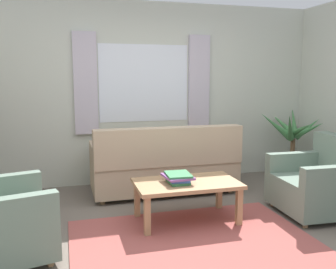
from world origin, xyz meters
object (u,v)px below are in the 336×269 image
(couch, at_px, (165,166))
(coffee_table, at_px, (187,187))
(potted_plant, at_px, (291,150))
(armchair_right, at_px, (320,183))
(book_stack_on_table, at_px, (178,178))

(couch, bearing_deg, coffee_table, 88.08)
(coffee_table, bearing_deg, potted_plant, 30.36)
(armchair_right, bearing_deg, book_stack_on_table, -93.30)
(couch, bearing_deg, potted_plant, -174.39)
(book_stack_on_table, bearing_deg, coffee_table, 7.11)
(armchair_right, height_order, potted_plant, potted_plant)
(coffee_table, xyz_separation_m, potted_plant, (2.10, 1.23, 0.05))
(book_stack_on_table, bearing_deg, armchair_right, -5.69)
(coffee_table, height_order, book_stack_on_table, book_stack_on_table)
(coffee_table, bearing_deg, book_stack_on_table, -172.89)
(couch, relative_size, coffee_table, 1.73)
(coffee_table, bearing_deg, armchair_right, -6.54)
(couch, xyz_separation_m, potted_plant, (2.06, 0.20, 0.06))
(armchair_right, bearing_deg, coffee_table, -94.15)
(couch, distance_m, armchair_right, 1.92)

